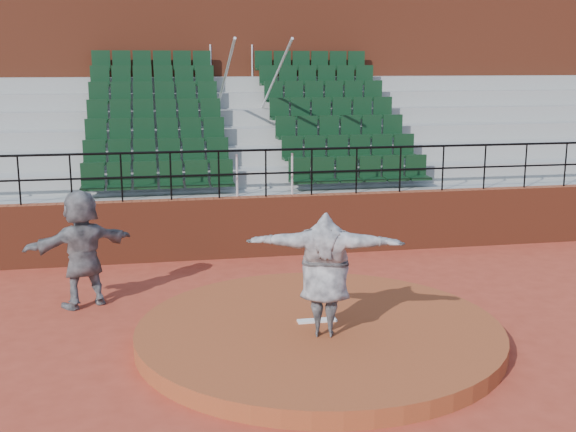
% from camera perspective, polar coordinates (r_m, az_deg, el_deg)
% --- Properties ---
extents(ground, '(90.00, 90.00, 0.00)m').
position_cam_1_polar(ground, '(11.08, 2.47, -9.80)').
color(ground, '#A63925').
rests_on(ground, ground).
extents(pitchers_mound, '(5.50, 5.50, 0.25)m').
position_cam_1_polar(pitchers_mound, '(11.03, 2.48, -9.20)').
color(pitchers_mound, '#964221').
rests_on(pitchers_mound, ground).
extents(pitching_rubber, '(0.60, 0.15, 0.03)m').
position_cam_1_polar(pitching_rubber, '(11.12, 2.31, -8.25)').
color(pitching_rubber, white).
rests_on(pitching_rubber, pitchers_mound).
extents(boundary_wall, '(24.00, 0.30, 1.30)m').
position_cam_1_polar(boundary_wall, '(15.58, -1.73, -0.80)').
color(boundary_wall, maroon).
rests_on(boundary_wall, ground).
extents(wall_railing, '(24.04, 0.05, 1.03)m').
position_cam_1_polar(wall_railing, '(15.33, -1.77, 4.23)').
color(wall_railing, black).
rests_on(wall_railing, boundary_wall).
extents(seating_deck, '(24.00, 5.97, 4.63)m').
position_cam_1_polar(seating_deck, '(18.99, -3.51, 3.96)').
color(seating_deck, gray).
rests_on(seating_deck, ground).
extents(press_box_facade, '(24.00, 3.00, 7.10)m').
position_cam_1_polar(press_box_facade, '(22.73, -4.89, 10.62)').
color(press_box_facade, maroon).
rests_on(press_box_facade, ground).
extents(pitcher, '(2.31, 1.21, 1.82)m').
position_cam_1_polar(pitcher, '(10.34, 2.93, -4.63)').
color(pitcher, black).
rests_on(pitcher, pitchers_mound).
extents(fielder, '(1.96, 1.34, 2.03)m').
position_cam_1_polar(fielder, '(12.77, -15.96, -2.48)').
color(fielder, black).
rests_on(fielder, ground).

